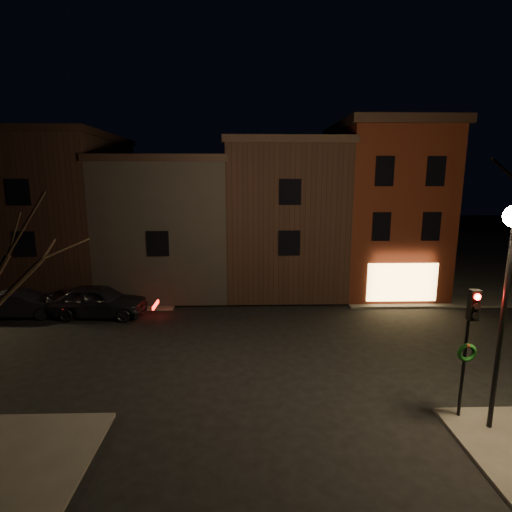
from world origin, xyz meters
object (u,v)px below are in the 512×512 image
at_px(traffic_signal, 469,334).
at_px(parked_car_a, 99,301).
at_px(street_lamp_near, 510,258).
at_px(parked_car_b, 21,304).

height_order(traffic_signal, parked_car_a, traffic_signal).
xyz_separation_m(street_lamp_near, traffic_signal, (-0.60, 0.49, -2.37)).
distance_m(parked_car_a, parked_car_b, 4.07).
height_order(traffic_signal, parked_car_b, traffic_signal).
bearing_deg(street_lamp_near, parked_car_b, 151.76).
distance_m(street_lamp_near, parked_car_a, 18.62).
relative_size(street_lamp_near, traffic_signal, 1.60).
relative_size(traffic_signal, parked_car_a, 0.80).
relative_size(traffic_signal, parked_car_b, 0.95).
bearing_deg(traffic_signal, parked_car_b, 152.17).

